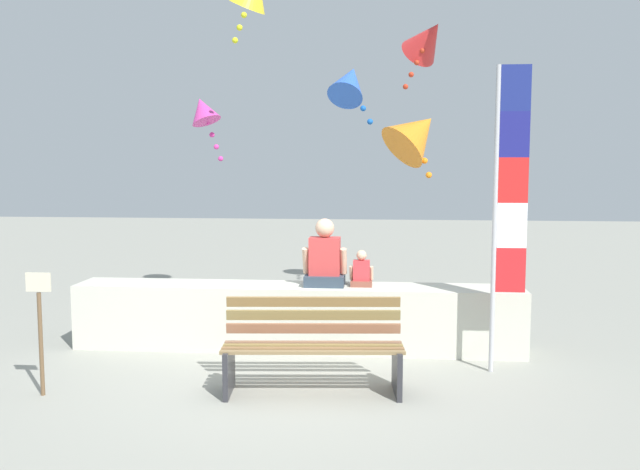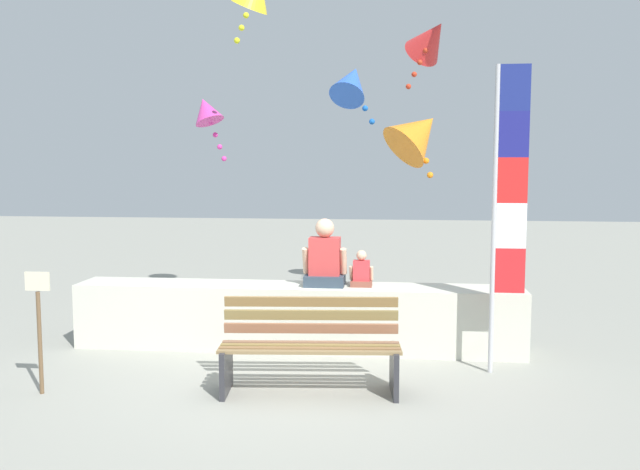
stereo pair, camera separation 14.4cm
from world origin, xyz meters
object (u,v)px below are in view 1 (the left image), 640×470
object	(u,v)px
flag_banner	(506,197)
kite_orange	(417,133)
kite_magenta	(203,111)
sign_post	(40,323)
kite_red	(428,39)
park_bench	(313,348)
kite_blue	(350,82)
person_child	(361,272)
person_adult	(325,260)

from	to	relation	value
flag_banner	kite_orange	world-z (taller)	flag_banner
kite_magenta	sign_post	bearing A→B (deg)	-97.44
kite_magenta	kite_red	world-z (taller)	kite_red
kite_orange	sign_post	distance (m)	5.07
kite_orange	kite_magenta	distance (m)	3.31
sign_post	park_bench	bearing A→B (deg)	8.52
kite_blue	person_child	bearing A→B (deg)	-81.50
person_adult	kite_red	distance (m)	4.14
park_bench	person_child	distance (m)	1.64
kite_blue	kite_red	size ratio (longest dim) A/B	0.81
sign_post	person_child	bearing A→B (deg)	32.36
kite_red	kite_orange	bearing A→B (deg)	-98.11
kite_orange	person_adult	bearing A→B (deg)	-135.02
person_child	kite_blue	world-z (taller)	kite_blue
flag_banner	kite_blue	size ratio (longest dim) A/B	3.39
kite_red	kite_blue	bearing A→B (deg)	-136.61
person_adult	person_child	bearing A→B (deg)	0.06
flag_banner	sign_post	bearing A→B (deg)	-165.39
kite_orange	kite_magenta	xyz separation A→B (m)	(-3.11, 1.08, 0.39)
park_bench	kite_red	size ratio (longest dim) A/B	1.53
kite_orange	kite_blue	bearing A→B (deg)	154.46
person_child	park_bench	bearing A→B (deg)	-105.49
kite_blue	kite_magenta	xyz separation A→B (m)	(-2.21, 0.65, -0.32)
flag_banner	kite_red	world-z (taller)	kite_red
kite_blue	kite_red	world-z (taller)	kite_red
person_adult	flag_banner	xyz separation A→B (m)	(1.94, -0.71, 0.78)
kite_red	kite_magenta	bearing A→B (deg)	-173.24
park_bench	kite_magenta	xyz separation A→B (m)	(-2.02, 3.68, 2.56)
person_child	kite_red	world-z (taller)	kite_red
sign_post	kite_magenta	bearing A→B (deg)	82.56
kite_orange	sign_post	xyz separation A→B (m)	(-3.64, -2.98, -1.89)
kite_magenta	kite_red	bearing A→B (deg)	6.76
park_bench	person_adult	distance (m)	1.63
person_adult	kite_orange	distance (m)	2.17
sign_post	person_adult	bearing A→B (deg)	36.54
person_adult	sign_post	world-z (taller)	person_adult
person_child	sign_post	bearing A→B (deg)	-147.64
person_child	flag_banner	size ratio (longest dim) A/B	0.13
flag_banner	sign_post	world-z (taller)	flag_banner
flag_banner	kite_blue	distance (m)	3.18
flag_banner	kite_blue	bearing A→B (deg)	127.79
person_adult	kite_blue	size ratio (longest dim) A/B	0.84
park_bench	flag_banner	xyz separation A→B (m)	(1.93, 0.79, 1.43)
kite_magenta	kite_red	xyz separation A→B (m)	(3.32, 0.39, 1.06)
park_bench	kite_blue	distance (m)	4.18
park_bench	person_child	size ratio (longest dim) A/B	4.17
kite_orange	sign_post	bearing A→B (deg)	-140.67
person_child	sign_post	world-z (taller)	person_child
person_child	kite_red	size ratio (longest dim) A/B	0.37
person_child	kite_blue	bearing A→B (deg)	98.50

